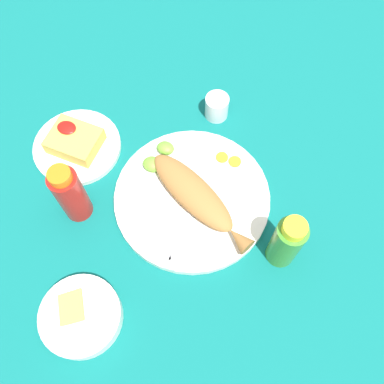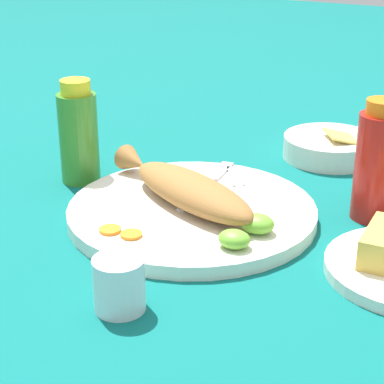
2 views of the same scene
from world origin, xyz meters
The scene contains 15 objects.
ground_plane centered at (0.00, 0.00, 0.00)m, with size 4.00×4.00×0.00m, color #0C605B.
main_plate centered at (0.00, 0.00, 0.01)m, with size 0.33×0.33×0.02m, color white.
fried_fish centered at (-0.01, 0.01, 0.04)m, with size 0.27×0.17×0.04m.
fork_near centered at (-0.01, 0.08, 0.02)m, with size 0.03×0.19×0.00m.
fork_far centered at (0.03, 0.08, 0.02)m, with size 0.11×0.17×0.00m.
carrot_slice_near centered at (-0.06, -0.11, 0.02)m, with size 0.03×0.03×0.00m, color orange.
carrot_slice_mid centered at (-0.03, -0.11, 0.02)m, with size 0.03×0.03×0.00m, color orange.
lime_wedge_main centered at (0.10, -0.08, 0.03)m, with size 0.04×0.03×0.02m, color #6BB233.
lime_wedge_side centered at (0.11, -0.03, 0.03)m, with size 0.04×0.04×0.02m, color #6BB233.
hot_sauce_bottle_red centered at (0.21, 0.11, 0.08)m, with size 0.06×0.06×0.16m.
hot_sauce_bottle_green centered at (-0.21, 0.04, 0.07)m, with size 0.06×0.06×0.15m.
salt_cup centered at (0.03, -0.23, 0.03)m, with size 0.05×0.05×0.06m.
side_plate_fries centered at (0.29, -0.02, 0.01)m, with size 0.20×0.20×0.01m, color white.
fries_pile centered at (0.29, -0.02, 0.03)m, with size 0.11×0.09×0.04m.
guacamole_bowl centered at (0.10, 0.31, 0.02)m, with size 0.15×0.15×0.05m.
Camera 1 is at (-0.14, 0.35, 0.83)m, focal length 40.00 mm.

